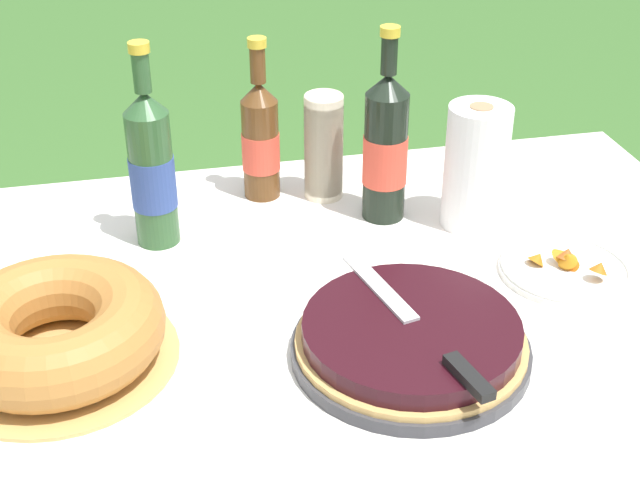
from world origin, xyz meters
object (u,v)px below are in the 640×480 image
Objects in this scene: serving_knife at (423,331)px; bundt_cake at (55,330)px; snack_plate_near at (565,267)px; paper_towel_roll at (476,167)px; cider_bottle_green at (152,169)px; cider_bottle_amber at (260,139)px; juice_bottle_red at (385,148)px; berry_tart at (411,340)px; cup_stack at (324,147)px.

bundt_cake is (-0.49, 0.12, -0.01)m from serving_knife.
snack_plate_near is 0.23m from paper_towel_roll.
cider_bottle_green is 0.24m from cider_bottle_amber.
cider_bottle_amber is at bearing 151.65° from paper_towel_roll.
juice_bottle_red is at bearing 157.64° from paper_towel_roll.
berry_tart is 0.55m from cider_bottle_amber.
berry_tart is 0.92× the size of serving_knife.
serving_knife is 0.58m from cider_bottle_amber.
cider_bottle_green is 0.70m from snack_plate_near.
cup_stack is at bearing -14.14° from cider_bottle_amber.
cider_bottle_green is at bearing -179.62° from juice_bottle_red.
paper_towel_roll is (0.23, -0.16, 0.01)m from cup_stack.
berry_tart is 1.52× the size of paper_towel_roll.
cup_stack is 0.66× the size of cider_bottle_amber.
juice_bottle_red is at bearing -22.03° from serving_knife.
cup_stack is at bearing 131.82° from juice_bottle_red.
berry_tart is at bearing -11.17° from bundt_cake.
berry_tart is 0.05m from serving_knife.
paper_towel_roll is at bearing -42.98° from serving_knife.
juice_bottle_red is (0.56, 0.31, 0.08)m from bundt_cake.
paper_towel_roll is (0.71, 0.25, 0.06)m from bundt_cake.
cup_stack is 0.94× the size of snack_plate_near.
berry_tart is 0.35m from snack_plate_near.
juice_bottle_red reaches higher than paper_towel_roll.
bundt_cake is 1.66× the size of cup_stack.
snack_plate_near is at bearing -21.19° from cider_bottle_green.
snack_plate_near is (0.80, 0.06, -0.04)m from bundt_cake.
snack_plate_near is at bearing 4.12° from bundt_cake.
cider_bottle_amber reaches higher than snack_plate_near.
cup_stack reaches higher than berry_tart.
snack_plate_near is at bearing 26.21° from berry_tart.
juice_bottle_red is at bearing -48.18° from cup_stack.
serving_knife reaches higher than berry_tart.
cup_stack is 0.28m from paper_towel_roll.
paper_towel_roll reaches higher than cup_stack.
paper_towel_roll is at bearing 19.38° from bundt_cake.
cider_bottle_green is 1.58× the size of paper_towel_roll.
cider_bottle_green reaches higher than cider_bottle_amber.
bundt_cake is at bearing -175.88° from snack_plate_near.
juice_bottle_red is 1.63× the size of snack_plate_near.
cider_bottle_green is (-0.33, 0.40, 0.11)m from berry_tart.
serving_knife is 1.06× the size of juice_bottle_red.
cider_bottle_amber reaches higher than bundt_cake.
paper_towel_roll is at bearing 57.38° from berry_tart.
serving_knife reaches higher than snack_plate_near.
juice_bottle_red reaches higher than cup_stack.
snack_plate_near is (0.31, 0.18, -0.05)m from serving_knife.
snack_plate_near is at bearing -64.43° from paper_towel_roll.
bundt_cake is 0.95× the size of cider_bottle_green.
bundt_cake is at bearing -129.48° from cider_bottle_amber.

